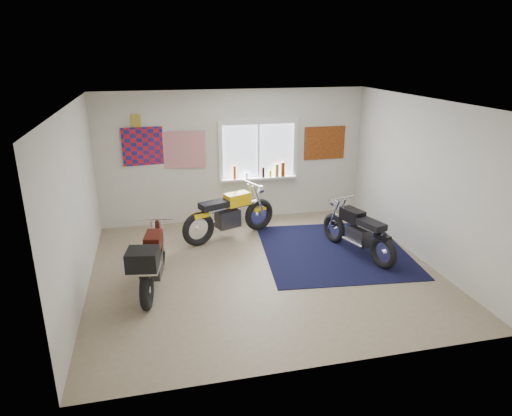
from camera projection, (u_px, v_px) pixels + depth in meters
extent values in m
plane|color=#9E896B|center=(263.00, 270.00, 7.50)|extent=(5.50, 5.50, 0.00)
plane|color=white|center=(264.00, 103.00, 6.61)|extent=(5.50, 5.50, 0.00)
plane|color=silver|center=(234.00, 157.00, 9.36)|extent=(5.50, 0.00, 5.50)
plane|color=silver|center=(322.00, 260.00, 4.76)|extent=(5.50, 0.00, 5.50)
plane|color=silver|center=(76.00, 204.00, 6.47)|extent=(0.00, 5.00, 5.00)
plane|color=silver|center=(423.00, 181.00, 7.65)|extent=(0.00, 5.00, 5.00)
cube|color=black|center=(334.00, 250.00, 8.21)|extent=(2.76, 2.85, 0.01)
cube|color=white|center=(258.00, 151.00, 9.42)|extent=(1.50, 0.02, 1.10)
cube|color=white|center=(258.00, 122.00, 9.21)|extent=(1.66, 0.06, 0.08)
cube|color=white|center=(258.00, 179.00, 9.60)|extent=(1.66, 0.06, 0.08)
cube|color=white|center=(220.00, 153.00, 9.23)|extent=(0.08, 0.06, 1.10)
cube|color=white|center=(295.00, 149.00, 9.57)|extent=(0.08, 0.06, 1.10)
cube|color=white|center=(258.00, 151.00, 9.40)|extent=(0.04, 0.06, 1.10)
cube|color=white|center=(259.00, 178.00, 9.54)|extent=(1.60, 0.16, 0.04)
cylinder|color=#974716|center=(235.00, 172.00, 9.36)|extent=(0.07, 0.07, 0.28)
cylinder|color=silver|center=(247.00, 176.00, 9.44)|extent=(0.06, 0.06, 0.12)
cylinder|color=black|center=(263.00, 172.00, 9.50)|extent=(0.06, 0.06, 0.22)
cylinder|color=#BCC617|center=(270.00, 174.00, 9.55)|extent=(0.05, 0.05, 0.14)
cylinder|color=maroon|center=(283.00, 169.00, 9.58)|extent=(0.09, 0.09, 0.30)
cylinder|color=olive|center=(277.00, 170.00, 9.56)|extent=(0.08, 0.08, 0.27)
plane|color=red|center=(149.00, 146.00, 8.88)|extent=(1.00, 0.07, 1.00)
plane|color=red|center=(182.00, 150.00, 9.03)|extent=(0.90, 0.09, 0.90)
cube|color=#A88E30|center=(136.00, 121.00, 8.67)|extent=(0.18, 0.02, 0.24)
cube|color=#A54C14|center=(324.00, 143.00, 9.69)|extent=(0.90, 0.03, 0.70)
torus|color=black|center=(259.00, 214.00, 9.08)|extent=(0.65, 0.36, 0.65)
torus|color=black|center=(198.00, 229.00, 8.35)|extent=(0.65, 0.36, 0.65)
cylinder|color=white|center=(259.00, 214.00, 9.08)|extent=(0.14, 0.13, 0.11)
cylinder|color=white|center=(198.00, 229.00, 8.35)|extent=(0.14, 0.13, 0.11)
cylinder|color=white|center=(230.00, 208.00, 8.62)|extent=(1.17, 0.54, 0.09)
cube|color=#2C2B2E|center=(228.00, 219.00, 8.67)|extent=(0.51, 0.42, 0.33)
cylinder|color=white|center=(224.00, 221.00, 8.82)|extent=(0.52, 0.26, 0.07)
cube|color=yellow|center=(237.00, 199.00, 8.67)|extent=(0.54, 0.42, 0.23)
cube|color=black|center=(214.00, 205.00, 8.40)|extent=(0.60, 0.45, 0.12)
cube|color=yellow|center=(200.00, 215.00, 8.29)|extent=(0.33, 0.25, 0.08)
cube|color=yellow|center=(259.00, 209.00, 9.04)|extent=(0.30, 0.23, 0.05)
cylinder|color=white|center=(252.00, 184.00, 8.77)|extent=(0.26, 0.57, 0.03)
cylinder|color=white|center=(260.00, 190.00, 8.92)|extent=(0.15, 0.18, 0.16)
torus|color=black|center=(334.00, 228.00, 8.51)|extent=(0.28, 0.57, 0.56)
torus|color=black|center=(383.00, 252.00, 7.49)|extent=(0.28, 0.57, 0.56)
cylinder|color=white|center=(334.00, 228.00, 8.51)|extent=(0.11, 0.12, 0.10)
cylinder|color=white|center=(383.00, 252.00, 7.49)|extent=(0.11, 0.12, 0.10)
cylinder|color=white|center=(358.00, 225.00, 7.91)|extent=(0.41, 1.10, 0.08)
cube|color=#2C2B2E|center=(359.00, 236.00, 7.93)|extent=(0.36, 0.46, 0.30)
cylinder|color=white|center=(352.00, 242.00, 7.90)|extent=(0.21, 0.49, 0.06)
cube|color=black|center=(352.00, 215.00, 8.00)|extent=(0.35, 0.50, 0.21)
cube|color=black|center=(371.00, 225.00, 7.62)|extent=(0.39, 0.54, 0.11)
cube|color=black|center=(383.00, 237.00, 7.44)|extent=(0.22, 0.30, 0.07)
cube|color=black|center=(334.00, 223.00, 8.47)|extent=(0.19, 0.28, 0.04)
cylinder|color=white|center=(342.00, 198.00, 8.17)|extent=(0.54, 0.20, 0.03)
cylinder|color=white|center=(335.00, 203.00, 8.36)|extent=(0.16, 0.13, 0.14)
torus|color=black|center=(160.00, 252.00, 7.49)|extent=(0.21, 0.60, 0.59)
torus|color=black|center=(147.00, 290.00, 6.29)|extent=(0.21, 0.60, 0.59)
cylinder|color=white|center=(160.00, 252.00, 7.49)|extent=(0.11, 0.11, 0.10)
cylinder|color=white|center=(147.00, 290.00, 6.29)|extent=(0.11, 0.11, 0.10)
cylinder|color=white|center=(152.00, 253.00, 6.80)|extent=(0.27, 1.14, 0.08)
cube|color=#2C2B2E|center=(153.00, 266.00, 6.82)|extent=(0.32, 0.44, 0.31)
cylinder|color=white|center=(144.00, 272.00, 6.85)|extent=(0.15, 0.50, 0.06)
cube|color=#3D1009|center=(153.00, 241.00, 6.91)|extent=(0.31, 0.48, 0.22)
cube|color=black|center=(148.00, 255.00, 6.47)|extent=(0.33, 0.53, 0.11)
cube|color=#3D1009|center=(146.00, 272.00, 6.25)|extent=(0.19, 0.29, 0.07)
cube|color=#3D1009|center=(159.00, 246.00, 7.45)|extent=(0.17, 0.27, 0.05)
cylinder|color=white|center=(155.00, 219.00, 7.13)|extent=(0.56, 0.13, 0.03)
cylinder|color=white|center=(158.00, 224.00, 7.34)|extent=(0.16, 0.11, 0.14)
cube|color=black|center=(143.00, 259.00, 6.04)|extent=(0.46, 0.44, 0.27)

